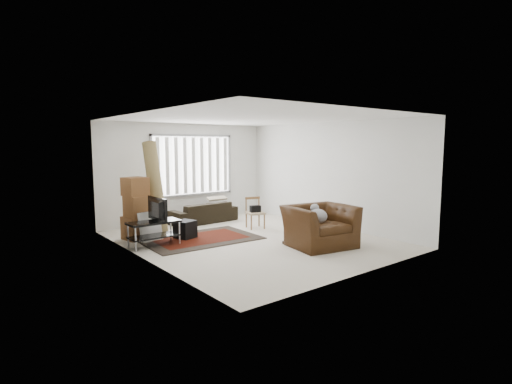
# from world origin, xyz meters

# --- Properties ---
(room) EXTENTS (6.00, 6.02, 2.71)m
(room) POSITION_xyz_m (0.03, 0.51, 1.76)
(room) COLOR beige
(room) RESTS_ON ground
(persian_rug) EXTENTS (2.58, 1.78, 0.02)m
(persian_rug) POSITION_xyz_m (-0.87, 0.77, 0.01)
(persian_rug) COLOR black
(persian_rug) RESTS_ON ground
(tv_stand) EXTENTS (1.07, 0.48, 0.54)m
(tv_stand) POSITION_xyz_m (-1.95, 0.82, 0.39)
(tv_stand) COLOR black
(tv_stand) RESTS_ON ground
(tv) EXTENTS (0.11, 0.87, 0.50)m
(tv) POSITION_xyz_m (-1.95, 0.82, 0.78)
(tv) COLOR black
(tv) RESTS_ON tv_stand
(subwoofer) EXTENTS (0.50, 0.50, 0.40)m
(subwoofer) POSITION_xyz_m (-1.11, 1.03, 0.22)
(subwoofer) COLOR black
(subwoofer) RESTS_ON persian_rug
(moving_boxes) EXTENTS (0.65, 0.61, 1.40)m
(moving_boxes) POSITION_xyz_m (-1.96, 1.69, 0.65)
(moving_boxes) COLOR brown
(moving_boxes) RESTS_ON ground
(white_flatpack) EXTENTS (0.55, 0.31, 0.67)m
(white_flatpack) POSITION_xyz_m (-1.83, 1.27, 0.33)
(white_flatpack) COLOR silver
(white_flatpack) RESTS_ON ground
(rolled_rug) EXTENTS (0.35, 0.88, 2.22)m
(rolled_rug) POSITION_xyz_m (-1.41, 1.93, 1.11)
(rolled_rug) COLOR olive
(rolled_rug) RESTS_ON ground
(sofa) EXTENTS (1.92, 0.91, 0.72)m
(sofa) POSITION_xyz_m (0.21, 2.45, 0.36)
(sofa) COLOR black
(sofa) RESTS_ON ground
(side_chair) EXTENTS (0.52, 0.52, 0.79)m
(side_chair) POSITION_xyz_m (0.85, 0.97, 0.44)
(side_chair) COLOR tan
(side_chair) RESTS_ON ground
(armchair) EXTENTS (1.51, 1.38, 0.98)m
(armchair) POSITION_xyz_m (0.78, -1.32, 0.49)
(armchair) COLOR #331C0A
(armchair) RESTS_ON ground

